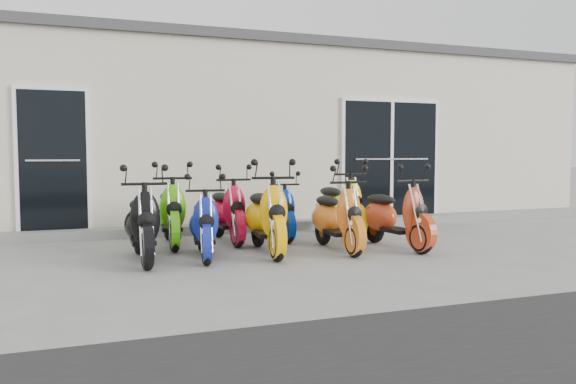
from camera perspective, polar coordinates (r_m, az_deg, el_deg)
name	(u,v)px	position (r m, az deg, el deg)	size (l,w,h in m)	color
ground	(303,250)	(7.63, 1.54, -5.92)	(80.00, 80.00, 0.00)	gray
building	(217,140)	(12.50, -7.22, 5.28)	(14.00, 6.00, 3.20)	beige
roof_cap	(216,63)	(12.65, -7.29, 12.90)	(14.20, 6.20, 0.16)	#3F3F42
front_step	(259,226)	(9.51, -2.92, -3.50)	(14.00, 0.40, 0.15)	gray
door_left	(53,156)	(9.18, -22.76, 3.35)	(1.07, 0.08, 2.22)	black
door_right	(391,156)	(10.61, 10.39, 3.64)	(2.02, 0.08, 2.22)	black
scooter_front_black	(142,213)	(6.97, -14.60, -2.05)	(0.59, 1.61, 1.19)	black
scooter_front_blue	(204,215)	(7.07, -8.54, -2.36)	(0.53, 1.46, 1.08)	navy
scooter_front_orange_a	(266,206)	(7.28, -2.23, -1.45)	(0.61, 1.69, 1.25)	#FFAF04
scooter_front_orange_b	(337,208)	(7.53, 5.00, -1.60)	(0.57, 1.57, 1.16)	orange
scooter_front_red	(396,206)	(7.85, 10.87, -1.39)	(0.58, 1.59, 1.18)	#AF3819
scooter_back_green	(171,203)	(8.09, -11.82, -1.14)	(0.59, 1.63, 1.21)	#47AE0C
scooter_back_red	(227,203)	(8.27, -6.22, -1.12)	(0.57, 1.57, 1.16)	red
scooter_back_blue	(278,205)	(8.58, -1.00, -1.28)	(0.52, 1.42, 1.05)	#00248D
scooter_back_yellow	(340,197)	(8.83, 5.29, -0.56)	(0.61, 1.67, 1.23)	#D9C40A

